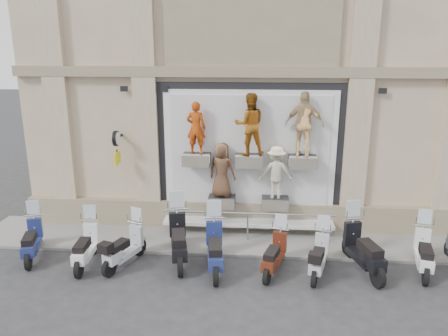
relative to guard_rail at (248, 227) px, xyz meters
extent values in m
plane|color=#2E2E30|center=(0.00, -2.00, -0.47)|extent=(90.00, 90.00, 0.00)
cube|color=gray|center=(0.00, 0.10, -0.43)|extent=(16.00, 2.20, 0.08)
cube|color=black|center=(0.00, 0.96, 1.93)|extent=(5.60, 0.10, 4.30)
cube|color=white|center=(0.00, 0.90, 1.93)|extent=(5.10, 0.06, 3.90)
cube|color=white|center=(0.00, 0.86, 1.93)|extent=(4.70, 0.04, 3.60)
cube|color=white|center=(0.00, 0.55, -0.05)|extent=(5.10, 0.75, 0.10)
cube|color=#28282B|center=(-1.55, 0.59, 1.86)|extent=(0.80, 0.50, 0.35)
imported|color=#C3440E|center=(-1.55, 0.59, 2.80)|extent=(0.59, 0.42, 1.54)
cube|color=#28282B|center=(0.00, 0.59, 1.86)|extent=(0.80, 0.50, 0.35)
imported|color=brown|center=(0.00, 0.59, 2.93)|extent=(0.97, 0.82, 1.79)
cube|color=#28282B|center=(1.55, 0.59, 1.86)|extent=(0.80, 0.50, 0.35)
imported|color=tan|center=(1.55, 0.59, 2.96)|extent=(1.15, 0.66, 1.85)
cube|color=#28282B|center=(-0.80, 0.59, 0.56)|extent=(0.80, 0.50, 0.35)
imported|color=brown|center=(-0.80, 0.59, 1.55)|extent=(0.91, 0.72, 1.64)
cube|color=#28282B|center=(0.80, 0.59, 0.56)|extent=(0.80, 0.50, 0.35)
imported|color=beige|center=(0.80, 0.59, 1.52)|extent=(1.03, 0.60, 1.58)
cube|color=black|center=(-3.90, 0.72, 2.49)|extent=(0.06, 0.56, 0.06)
cylinder|color=black|center=(-3.90, 0.45, 2.49)|extent=(0.10, 0.46, 0.46)
cube|color=yellow|center=(-3.90, 0.45, 1.89)|extent=(0.04, 0.50, 0.38)
camera|label=1|loc=(0.25, -11.77, 5.14)|focal=35.00mm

